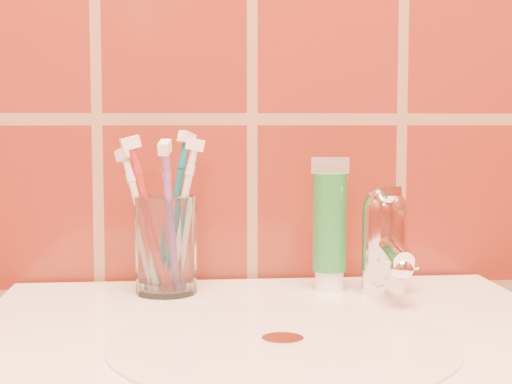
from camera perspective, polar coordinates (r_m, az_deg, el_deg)
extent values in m
cylinder|color=silver|center=(0.68, 1.95, -10.85)|extent=(0.30, 0.30, 0.00)
cylinder|color=white|center=(0.68, 1.95, -10.69)|extent=(0.04, 0.04, 0.00)
cylinder|color=white|center=(0.87, -6.57, -3.85)|extent=(0.07, 0.07, 0.11)
cylinder|color=white|center=(0.89, 5.35, -6.40)|extent=(0.03, 0.03, 0.02)
cylinder|color=#186529|center=(0.88, 5.38, -2.20)|extent=(0.04, 0.04, 0.11)
cube|color=beige|center=(0.87, 5.42, 1.94)|extent=(0.04, 0.00, 0.02)
cylinder|color=white|center=(0.87, 9.26, -4.27)|extent=(0.05, 0.05, 0.09)
sphere|color=white|center=(0.86, 9.31, -1.16)|extent=(0.05, 0.05, 0.05)
cylinder|color=white|center=(0.83, 9.93, -4.18)|extent=(0.02, 0.09, 0.03)
cube|color=white|center=(0.85, 9.53, -0.04)|extent=(0.02, 0.06, 0.01)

